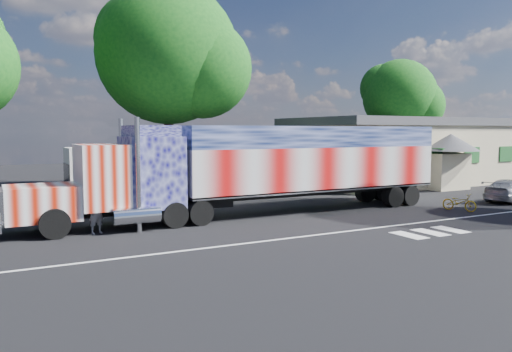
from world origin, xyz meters
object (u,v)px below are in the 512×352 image
semi_truck (266,166)px  woman (96,212)px  coach_bus (168,173)px  bicycle (459,202)px  tree_n_mid (170,54)px  tree_far_ne (401,97)px  parked_car (512,190)px

semi_truck → woman: 8.65m
coach_bus → bicycle: size_ratio=6.39×
woman → tree_n_mid: tree_n_mid is taller
tree_n_mid → tree_far_ne: size_ratio=1.32×
woman → tree_n_mid: 18.50m
parked_car → woman: bearing=73.1°
bicycle → parked_car: bearing=-8.9°
semi_truck → bicycle: bearing=-22.5°
coach_bus → tree_far_ne: bearing=17.9°
parked_car → tree_far_ne: 21.38m
coach_bus → tree_n_mid: size_ratio=0.76×
semi_truck → tree_far_ne: 28.86m
semi_truck → coach_bus: size_ratio=1.97×
coach_bus → semi_truck: bearing=-66.2°
coach_bus → bicycle: bearing=-40.5°
coach_bus → parked_car: (18.11, -9.56, -1.04)m
bicycle → tree_n_mid: tree_n_mid is taller
coach_bus → parked_car: bearing=-27.8°
tree_n_mid → tree_far_ne: 24.54m
semi_truck → tree_n_mid: tree_n_mid is taller
woman → bicycle: (17.90, -3.01, -0.45)m
bicycle → tree_far_ne: (14.47, 19.24, 7.09)m
parked_car → semi_truck: bearing=67.1°
parked_car → tree_n_mid: bearing=31.9°
woman → tree_far_ne: (32.37, 16.24, 6.64)m
parked_car → woman: woman is taller
bicycle → tree_far_ne: 25.10m
tree_far_ne → parked_car: bearing=-115.6°
semi_truck → coach_bus: (-2.93, 6.65, -0.74)m
parked_car → tree_n_mid: tree_n_mid is taller
parked_car → tree_far_ne: size_ratio=0.41×
semi_truck → woman: bearing=-174.0°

